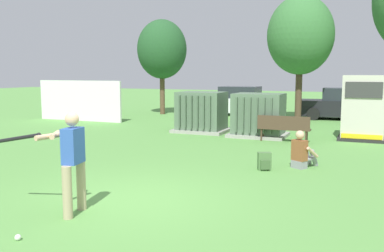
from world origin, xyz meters
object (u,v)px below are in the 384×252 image
(generator_enclosure, at_px, (363,108))
(park_bench, at_px, (284,127))
(transformer_mid_west, at_px, (259,116))
(parked_car_leftmost, at_px, (238,102))
(parked_car_left_of_center, at_px, (342,105))
(sports_ball, at_px, (18,237))
(seated_spectator, at_px, (302,153))
(backpack, at_px, (264,162))
(transformer_west, at_px, (202,113))
(batter, at_px, (70,158))

(generator_enclosure, height_order, park_bench, generator_enclosure)
(transformer_mid_west, height_order, parked_car_leftmost, same)
(transformer_mid_west, bearing_deg, parked_car_left_of_center, 71.06)
(park_bench, relative_size, sports_ball, 20.03)
(generator_enclosure, xyz_separation_m, seated_spectator, (-1.32, -5.38, -0.76))
(backpack, relative_size, parked_car_leftmost, 0.10)
(generator_enclosure, xyz_separation_m, parked_car_left_of_center, (-1.09, 6.69, -0.38))
(transformer_mid_west, height_order, sports_ball, transformer_mid_west)
(transformer_west, relative_size, backpack, 4.77)
(generator_enclosure, relative_size, parked_car_left_of_center, 0.54)
(transformer_west, distance_m, parked_car_leftmost, 7.11)
(seated_spectator, xyz_separation_m, parked_car_leftmost, (-5.31, 12.12, 0.38))
(transformer_mid_west, bearing_deg, sports_ball, -93.94)
(parked_car_left_of_center, bearing_deg, park_bench, -99.67)
(sports_ball, bearing_deg, seated_spectator, 64.22)
(park_bench, xyz_separation_m, backpack, (0.37, -4.43, -0.32))
(batter, relative_size, parked_car_leftmost, 0.41)
(parked_car_leftmost, bearing_deg, parked_car_left_of_center, -0.48)
(park_bench, distance_m, batter, 9.11)
(park_bench, bearing_deg, batter, -102.12)
(transformer_west, distance_m, sports_ball, 11.51)
(batter, height_order, sports_ball, batter)
(batter, bearing_deg, parked_car_leftmost, 97.35)
(sports_ball, bearing_deg, parked_car_leftmost, 96.96)
(batter, distance_m, seated_spectator, 5.99)
(batter, bearing_deg, transformer_west, 99.16)
(transformer_mid_west, xyz_separation_m, parked_car_left_of_center, (2.52, 7.35, -0.04))
(parked_car_leftmost, bearing_deg, batter, -82.65)
(batter, height_order, seated_spectator, batter)
(transformer_mid_west, bearing_deg, batter, -94.64)
(transformer_west, xyz_separation_m, park_bench, (3.54, -1.22, -0.25))
(transformer_west, bearing_deg, batter, -80.84)
(parked_car_left_of_center, bearing_deg, parked_car_leftmost, 179.52)
(transformer_west, height_order, park_bench, transformer_west)
(transformer_west, height_order, backpack, transformer_west)
(sports_ball, distance_m, backpack, 6.14)
(seated_spectator, bearing_deg, batter, -121.30)
(transformer_mid_west, xyz_separation_m, parked_car_leftmost, (-3.01, 7.40, -0.04))
(seated_spectator, bearing_deg, parked_car_left_of_center, 88.93)
(sports_ball, xyz_separation_m, parked_car_left_of_center, (3.28, 18.40, 0.71))
(backpack, bearing_deg, transformer_mid_west, 105.54)
(batter, bearing_deg, transformer_mid_west, 85.36)
(parked_car_leftmost, bearing_deg, generator_enclosure, -45.46)
(batter, xyz_separation_m, parked_car_left_of_center, (3.32, 17.16, -0.22))
(seated_spectator, bearing_deg, generator_enclosure, 76.27)
(transformer_west, bearing_deg, parked_car_left_of_center, 54.88)
(transformer_west, height_order, sports_ball, transformer_west)
(seated_spectator, bearing_deg, park_bench, 107.23)
(parked_car_left_of_center, bearing_deg, transformer_mid_west, -108.94)
(backpack, xyz_separation_m, parked_car_leftmost, (-4.50, 12.74, 0.54))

